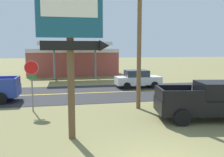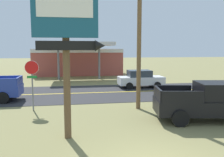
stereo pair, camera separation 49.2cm
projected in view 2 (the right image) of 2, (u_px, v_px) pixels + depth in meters
The scene contains 8 objects.
road_asphalt at pixel (102, 93), 20.04m from camera, with size 140.00×8.00×0.02m, color #2B2B2D.
road_centre_line at pixel (102, 92), 20.03m from camera, with size 126.00×0.20×0.01m, color gold.
motel_sign at pixel (67, 27), 9.26m from camera, with size 2.78×0.54×6.58m.
stop_sign at pixel (32, 76), 14.03m from camera, with size 0.80×0.08×2.95m.
utility_pole at pixel (139, 23), 14.11m from camera, with size 2.00×0.26×9.63m.
gas_station at pixel (78, 61), 34.11m from camera, with size 12.00×11.50×4.40m.
pickup_black_parked_on_lawn at pixel (209, 102), 12.17m from camera, with size 5.46×2.91×1.96m.
car_white_near_lane at pixel (140, 79), 22.53m from camera, with size 4.20×2.00×1.64m.
Camera 2 is at (-2.46, -6.60, 3.64)m, focal length 38.69 mm.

